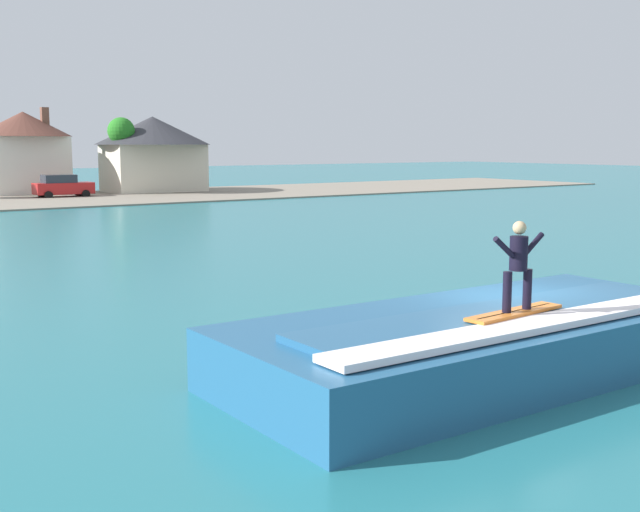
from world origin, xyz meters
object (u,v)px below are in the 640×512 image
object	(u,v)px
surfboard	(515,313)
house_gabled_white	(153,147)
wave_crest	(485,342)
car_far_shore	(62,186)
tree_tall_bare	(121,133)
surfer	(518,261)
house_small_cottage	(24,147)

from	to	relation	value
surfboard	house_gabled_white	distance (m)	59.87
wave_crest	car_far_shore	world-z (taller)	car_far_shore
wave_crest	tree_tall_bare	world-z (taller)	tree_tall_bare
wave_crest	surfer	xyz separation A→B (m)	(-0.03, -0.77, 1.63)
house_gabled_white	house_small_cottage	size ratio (longest dim) A/B	1.27
house_small_cottage	tree_tall_bare	world-z (taller)	house_small_cottage
surfboard	car_far_shore	distance (m)	55.27
wave_crest	surfboard	world-z (taller)	surfboard
surfer	car_far_shore	distance (m)	55.28
car_far_shore	house_small_cottage	size ratio (longest dim) A/B	0.57
surfer	car_far_shore	size ratio (longest dim) A/B	0.35
car_far_shore	house_small_cottage	world-z (taller)	house_small_cottage
house_gabled_white	house_small_cottage	bearing A→B (deg)	159.85
wave_crest	car_far_shore	bearing A→B (deg)	80.84
car_far_shore	house_gabled_white	world-z (taller)	house_gabled_white
wave_crest	surfer	distance (m)	1.80
surfer	house_gabled_white	size ratio (longest dim) A/B	0.16
wave_crest	surfboard	xyz separation A→B (m)	(-0.07, -0.76, 0.70)
wave_crest	house_small_cottage	distance (m)	60.63
surfboard	house_gabled_white	bearing A→B (deg)	72.86
wave_crest	house_gabled_white	distance (m)	59.16
car_far_shore	house_gabled_white	bearing A→B (deg)	16.22
surfboard	tree_tall_bare	size ratio (longest dim) A/B	0.36
wave_crest	surfboard	bearing A→B (deg)	-95.58
surfboard	house_small_cottage	world-z (taller)	house_small_cottage
car_far_shore	surfboard	bearing A→B (deg)	-99.11
surfboard	car_far_shore	world-z (taller)	car_far_shore
tree_tall_bare	surfboard	bearing A→B (deg)	-104.35
surfboard	wave_crest	bearing A→B (deg)	84.42
house_gabled_white	surfboard	bearing A→B (deg)	-107.14
house_small_cottage	house_gabled_white	bearing A→B (deg)	-20.15
surfboard	tree_tall_bare	bearing A→B (deg)	75.65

